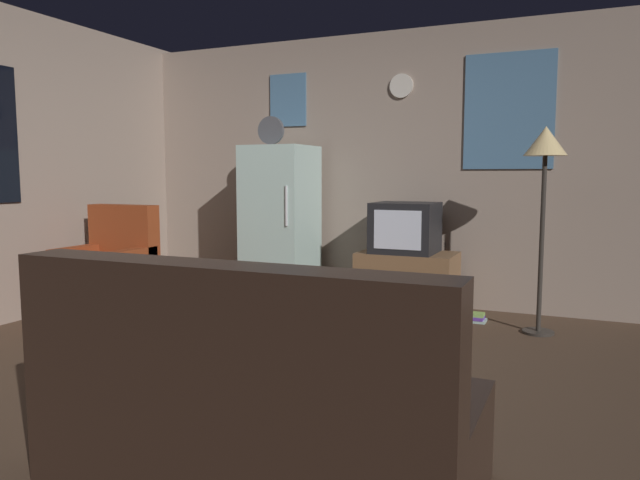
{
  "coord_description": "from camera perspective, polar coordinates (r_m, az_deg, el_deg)",
  "views": [
    {
      "loc": [
        1.83,
        -3.09,
        1.23
      ],
      "look_at": [
        0.07,
        0.9,
        0.75
      ],
      "focal_mm": 33.51,
      "sensor_mm": 36.0,
      "label": 1
    }
  ],
  "objects": [
    {
      "name": "wall_with_art",
      "position": [
        5.83,
        5.66,
        6.8
      ],
      "size": [
        5.2,
        0.12,
        2.56
      ],
      "color": "gray",
      "rests_on": "ground_plane"
    },
    {
      "name": "wine_glass",
      "position": [
        4.04,
        -5.94,
        -3.48
      ],
      "size": [
        0.05,
        0.05,
        0.15
      ],
      "primitive_type": "cylinder",
      "color": "silver",
      "rests_on": "coffee_table"
    },
    {
      "name": "mug_ceramic_white",
      "position": [
        4.04,
        -7.77,
        -3.95
      ],
      "size": [
        0.08,
        0.08,
        0.09
      ],
      "primitive_type": "cylinder",
      "color": "silver",
      "rests_on": "coffee_table"
    },
    {
      "name": "coffee_table",
      "position": [
        4.14,
        -6.37,
        -7.64
      ],
      "size": [
        0.72,
        0.72,
        0.47
      ],
      "color": "brown",
      "rests_on": "ground_plane"
    },
    {
      "name": "fridge",
      "position": [
        5.73,
        -3.81,
        1.5
      ],
      "size": [
        0.6,
        0.62,
        1.77
      ],
      "color": "silver",
      "rests_on": "ground_plane"
    },
    {
      "name": "tv_stand",
      "position": [
        5.35,
        8.32,
        -4.1
      ],
      "size": [
        0.84,
        0.53,
        0.55
      ],
      "color": "brown",
      "rests_on": "ground_plane"
    },
    {
      "name": "book_stack",
      "position": [
        5.21,
        14.5,
        -7.18
      ],
      "size": [
        0.2,
        0.15,
        0.08
      ],
      "color": "#A4C6BC",
      "rests_on": "ground_plane"
    },
    {
      "name": "crt_tv",
      "position": [
        5.29,
        8.16,
        1.19
      ],
      "size": [
        0.54,
        0.51,
        0.44
      ],
      "color": "black",
      "rests_on": "tv_stand"
    },
    {
      "name": "armchair",
      "position": [
        5.55,
        -19.5,
        -3.33
      ],
      "size": [
        0.68,
        0.68,
        0.96
      ],
      "color": "maroon",
      "rests_on": "ground_plane"
    },
    {
      "name": "mug_ceramic_tan",
      "position": [
        4.09,
        -8.07,
        -3.83
      ],
      "size": [
        0.08,
        0.08,
        0.09
      ],
      "primitive_type": "cylinder",
      "color": "tan",
      "rests_on": "coffee_table"
    },
    {
      "name": "standing_lamp",
      "position": [
        4.85,
        20.7,
        7.4
      ],
      "size": [
        0.32,
        0.32,
        1.59
      ],
      "color": "#332D28",
      "rests_on": "ground_plane"
    },
    {
      "name": "ground_plane",
      "position": [
        3.79,
        -6.62,
        -12.68
      ],
      "size": [
        12.0,
        12.0,
        0.0
      ],
      "primitive_type": "plane",
      "color": "#4C3828"
    },
    {
      "name": "couch",
      "position": [
        2.43,
        -6.36,
        -15.83
      ],
      "size": [
        1.7,
        0.8,
        0.92
      ],
      "color": "black",
      "rests_on": "ground_plane"
    }
  ]
}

